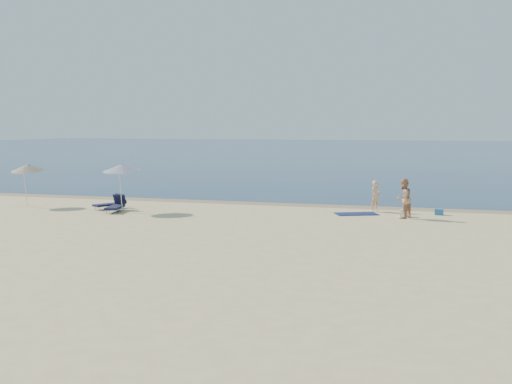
# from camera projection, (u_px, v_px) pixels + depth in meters

# --- Properties ---
(ground) EXTENTS (160.00, 160.00, 0.00)m
(ground) POSITION_uv_depth(u_px,v_px,m) (133.00, 293.00, 16.51)
(ground) COLOR #CFBF8A
(ground) RESTS_ON ground
(sea) EXTENTS (240.00, 160.00, 0.01)m
(sea) POSITION_uv_depth(u_px,v_px,m) (402.00, 150.00, 111.82)
(sea) COLOR #0C2349
(sea) RESTS_ON ground
(wet_sand_strip) EXTENTS (240.00, 1.60, 0.00)m
(wet_sand_strip) POSITION_uv_depth(u_px,v_px,m) (299.00, 205.00, 35.00)
(wet_sand_strip) COLOR #847254
(wet_sand_strip) RESTS_ON ground
(person_left) EXTENTS (0.63, 0.68, 1.57)m
(person_left) POSITION_uv_depth(u_px,v_px,m) (376.00, 196.00, 32.14)
(person_left) COLOR #DEA97D
(person_left) RESTS_ON ground
(person_right) EXTENTS (1.05, 1.13, 1.85)m
(person_right) POSITION_uv_depth(u_px,v_px,m) (403.00, 199.00, 29.83)
(person_right) COLOR tan
(person_right) RESTS_ON ground
(beach_towel) EXTENTS (2.29, 1.84, 0.03)m
(beach_towel) POSITION_uv_depth(u_px,v_px,m) (356.00, 214.00, 31.29)
(beach_towel) COLOR #0D1645
(beach_towel) RESTS_ON ground
(white_bag) EXTENTS (0.42, 0.37, 0.33)m
(white_bag) POSITION_uv_depth(u_px,v_px,m) (405.00, 213.00, 30.43)
(white_bag) COLOR white
(white_bag) RESTS_ON ground
(blue_cooler) EXTENTS (0.42, 0.31, 0.29)m
(blue_cooler) POSITION_uv_depth(u_px,v_px,m) (439.00, 212.00, 31.04)
(blue_cooler) COLOR #1E5FA4
(blue_cooler) RESTS_ON ground
(umbrella_near) EXTENTS (1.97, 2.00, 2.53)m
(umbrella_near) POSITION_uv_depth(u_px,v_px,m) (122.00, 168.00, 32.05)
(umbrella_near) COLOR silver
(umbrella_near) RESTS_ON ground
(umbrella_far) EXTENTS (1.89, 1.91, 2.40)m
(umbrella_far) POSITION_uv_depth(u_px,v_px,m) (28.00, 168.00, 34.27)
(umbrella_far) COLOR silver
(umbrella_far) RESTS_ON ground
(lounger_left) EXTENTS (0.98, 1.93, 0.82)m
(lounger_left) POSITION_uv_depth(u_px,v_px,m) (116.00, 206.00, 32.24)
(lounger_left) COLOR #141737
(lounger_left) RESTS_ON ground
(lounger_right) EXTENTS (1.37, 1.81, 0.77)m
(lounger_right) POSITION_uv_depth(u_px,v_px,m) (111.00, 203.00, 33.34)
(lounger_right) COLOR #141638
(lounger_right) RESTS_ON ground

